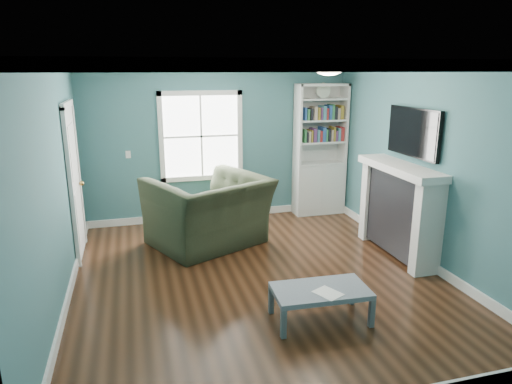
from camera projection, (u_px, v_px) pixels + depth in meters
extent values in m
plane|color=black|center=(258.00, 277.00, 5.76)|extent=(5.00, 5.00, 0.00)
plane|color=#396C72|center=(219.00, 144.00, 7.75)|extent=(4.50, 0.00, 4.50)
plane|color=#396C72|center=(357.00, 258.00, 3.10)|extent=(4.50, 0.00, 4.50)
plane|color=#396C72|center=(55.00, 189.00, 4.85)|extent=(0.00, 5.00, 5.00)
plane|color=#396C72|center=(423.00, 166.00, 6.00)|extent=(0.00, 5.00, 5.00)
plane|color=white|center=(259.00, 63.00, 5.08)|extent=(5.00, 5.00, 0.00)
cube|color=white|center=(221.00, 214.00, 8.06)|extent=(4.50, 0.03, 0.12)
cube|color=white|center=(69.00, 295.00, 5.18)|extent=(0.03, 5.00, 0.12)
cube|color=white|center=(413.00, 254.00, 6.32)|extent=(0.03, 5.00, 0.12)
cube|color=white|center=(218.00, 68.00, 7.40)|extent=(4.50, 0.04, 0.08)
cube|color=white|center=(367.00, 65.00, 2.79)|extent=(4.50, 0.04, 0.08)
cube|color=white|center=(43.00, 67.00, 4.53)|extent=(0.04, 5.00, 0.08)
cube|color=white|center=(431.00, 67.00, 5.66)|extent=(0.04, 5.00, 0.08)
cube|color=white|center=(201.00, 136.00, 7.63)|extent=(1.24, 0.01, 1.34)
cube|color=white|center=(161.00, 138.00, 7.45)|extent=(0.08, 0.06, 1.50)
cube|color=white|center=(240.00, 135.00, 7.79)|extent=(0.08, 0.06, 1.50)
cube|color=white|center=(203.00, 178.00, 7.80)|extent=(1.40, 0.06, 0.08)
cube|color=white|center=(200.00, 93.00, 7.43)|extent=(1.40, 0.06, 0.08)
cube|color=white|center=(201.00, 136.00, 7.62)|extent=(1.24, 0.03, 0.03)
cube|color=white|center=(201.00, 136.00, 7.62)|extent=(0.03, 0.03, 1.34)
cube|color=silver|center=(318.00, 189.00, 8.23)|extent=(0.90, 0.35, 0.90)
cube|color=silver|center=(298.00, 126.00, 7.82)|extent=(0.04, 0.35, 1.40)
cube|color=silver|center=(343.00, 124.00, 8.04)|extent=(0.04, 0.35, 1.40)
cube|color=silver|center=(317.00, 124.00, 8.09)|extent=(0.90, 0.02, 1.40)
cube|color=silver|center=(322.00, 85.00, 7.76)|extent=(0.90, 0.35, 0.04)
cube|color=silver|center=(319.00, 163.00, 8.11)|extent=(0.84, 0.33, 0.03)
cube|color=silver|center=(320.00, 142.00, 8.01)|extent=(0.84, 0.33, 0.03)
cube|color=silver|center=(321.00, 120.00, 7.91)|extent=(0.84, 0.33, 0.03)
cube|color=silver|center=(322.00, 99.00, 7.82)|extent=(0.84, 0.33, 0.03)
cube|color=#33723F|center=(321.00, 135.00, 7.96)|extent=(0.70, 0.25, 0.22)
cube|color=black|center=(322.00, 113.00, 7.86)|extent=(0.70, 0.25, 0.22)
cylinder|color=beige|center=(323.00, 91.00, 7.73)|extent=(0.26, 0.06, 0.26)
cube|color=black|center=(399.00, 213.00, 6.32)|extent=(0.30, 1.20, 1.10)
cube|color=black|center=(397.00, 227.00, 6.37)|extent=(0.22, 0.65, 0.70)
cube|color=silver|center=(428.00, 229.00, 5.70)|extent=(0.36, 0.16, 1.20)
cube|color=silver|center=(374.00, 201.00, 6.94)|extent=(0.36, 0.16, 1.20)
cube|color=silver|center=(401.00, 168.00, 6.14)|extent=(0.44, 1.58, 0.10)
cube|color=black|center=(414.00, 132.00, 6.06)|extent=(0.06, 1.10, 0.65)
cube|color=silver|center=(74.00, 183.00, 6.23)|extent=(0.04, 0.80, 2.05)
cube|color=white|center=(71.00, 192.00, 5.82)|extent=(0.05, 0.08, 2.13)
cube|color=white|center=(78.00, 176.00, 6.65)|extent=(0.05, 0.08, 2.13)
cube|color=white|center=(67.00, 104.00, 5.96)|extent=(0.05, 0.98, 0.08)
sphere|color=#BF8C3F|center=(82.00, 183.00, 6.55)|extent=(0.07, 0.07, 0.07)
ellipsoid|color=white|center=(329.00, 69.00, 5.42)|extent=(0.34, 0.34, 0.15)
cylinder|color=white|center=(329.00, 65.00, 5.41)|extent=(0.38, 0.38, 0.03)
cube|color=white|center=(128.00, 154.00, 7.38)|extent=(0.08, 0.01, 0.12)
imported|color=black|center=(208.00, 200.00, 6.66)|extent=(1.84, 1.58, 1.36)
cube|color=#4D565D|center=(283.00, 324.00, 4.42)|extent=(0.06, 0.06, 0.30)
cube|color=#4D565D|center=(372.00, 313.00, 4.61)|extent=(0.06, 0.06, 0.30)
cube|color=#4D565D|center=(271.00, 300.00, 4.87)|extent=(0.06, 0.06, 0.30)
cube|color=#4D565D|center=(352.00, 291.00, 5.06)|extent=(0.06, 0.06, 0.30)
cube|color=#525D69|center=(321.00, 291.00, 4.69)|extent=(1.01, 0.58, 0.05)
cube|color=white|center=(328.00, 293.00, 4.59)|extent=(0.30, 0.33, 0.00)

